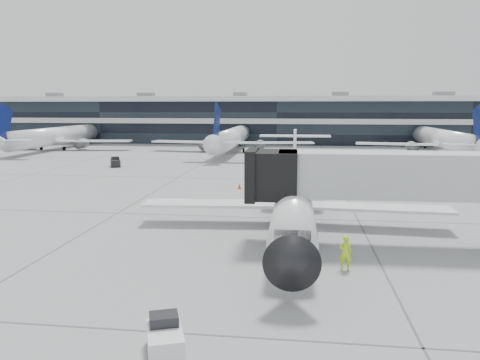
# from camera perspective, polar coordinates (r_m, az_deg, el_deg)

# --- Properties ---
(ground) EXTENTS (220.00, 220.00, 0.00)m
(ground) POSITION_cam_1_polar(r_m,az_deg,el_deg) (38.54, -0.75, -4.50)
(ground) COLOR gray
(ground) RESTS_ON ground
(terminal) EXTENTS (170.00, 22.00, 10.00)m
(terminal) POSITION_cam_1_polar(r_m,az_deg,el_deg) (119.28, 4.76, 7.09)
(terminal) COLOR black
(terminal) RESTS_ON ground
(bg_jet_left) EXTENTS (32.00, 40.00, 9.60)m
(bg_jet_left) POSITION_cam_1_polar(r_m,az_deg,el_deg) (105.28, -21.33, 3.51)
(bg_jet_left) COLOR white
(bg_jet_left) RESTS_ON ground
(bg_jet_center) EXTENTS (32.00, 40.00, 9.60)m
(bg_jet_center) POSITION_cam_1_polar(r_m,az_deg,el_deg) (93.48, -0.93, 3.51)
(bg_jet_center) COLOR white
(bg_jet_center) RESTS_ON ground
(bg_jet_right) EXTENTS (32.00, 40.00, 9.60)m
(bg_jet_right) POSITION_cam_1_polar(r_m,az_deg,el_deg) (96.34, 23.37, 2.93)
(bg_jet_right) COLOR white
(bg_jet_right) RESTS_ON ground
(regional_jet) EXTENTS (23.24, 28.89, 6.69)m
(regional_jet) POSITION_cam_1_polar(r_m,az_deg,el_deg) (35.43, 6.56, -1.99)
(regional_jet) COLOR white
(regional_jet) RESTS_ON ground
(jet_bridge) EXTENTS (19.64, 4.36, 6.32)m
(jet_bridge) POSITION_cam_1_polar(r_m,az_deg,el_deg) (31.67, 20.80, 0.43)
(jet_bridge) COLOR silver
(jet_bridge) RESTS_ON ground
(ramp_worker) EXTENTS (0.75, 0.53, 1.97)m
(ramp_worker) POSITION_cam_1_polar(r_m,az_deg,el_deg) (26.82, 12.71, -8.64)
(ramp_worker) COLOR #BEFF1A
(ramp_worker) RESTS_ON ground
(baggage_tug) EXTENTS (1.91, 2.43, 1.35)m
(baggage_tug) POSITION_cam_1_polar(r_m,az_deg,el_deg) (18.29, -9.14, -18.50)
(baggage_tug) COLOR white
(baggage_tug) RESTS_ON ground
(traffic_cone) EXTENTS (0.55, 0.55, 0.62)m
(traffic_cone) POSITION_cam_1_polar(r_m,az_deg,el_deg) (51.19, -0.07, -0.78)
(traffic_cone) COLOR #FF3A0D
(traffic_cone) RESTS_ON ground
(far_tug) EXTENTS (2.21, 2.67, 1.47)m
(far_tug) POSITION_cam_1_polar(r_m,az_deg,el_deg) (72.35, -14.95, 2.10)
(far_tug) COLOR black
(far_tug) RESTS_ON ground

